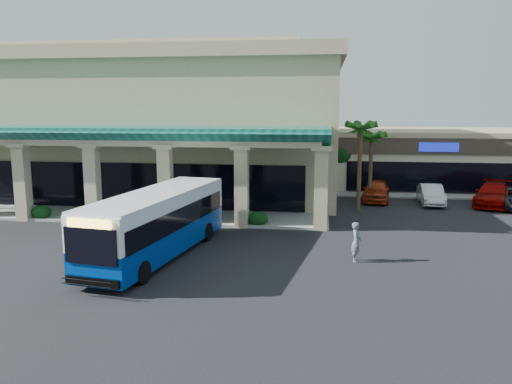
# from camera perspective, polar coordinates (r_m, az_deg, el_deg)

# --- Properties ---
(ground) EXTENTS (110.00, 110.00, 0.00)m
(ground) POSITION_cam_1_polar(r_m,az_deg,el_deg) (24.35, -7.12, -6.72)
(ground) COLOR black
(main_building) EXTENTS (30.80, 14.80, 11.35)m
(main_building) POSITION_cam_1_polar(r_m,az_deg,el_deg) (41.09, -12.48, 7.77)
(main_building) COLOR tan
(main_building) RESTS_ON ground
(arcade) EXTENTS (30.00, 6.20, 5.70)m
(arcade) POSITION_cam_1_polar(r_m,az_deg,el_deg) (32.82, -17.79, 2.19)
(arcade) COLOR #0E584D
(arcade) RESTS_ON ground
(strip_mall) EXTENTS (22.50, 12.50, 4.90)m
(strip_mall) POSITION_cam_1_polar(r_m,az_deg,el_deg) (48.29, 21.99, 3.70)
(strip_mall) COLOR beige
(strip_mall) RESTS_ON ground
(palm_0) EXTENTS (2.40, 2.40, 6.60)m
(palm_0) POSITION_cam_1_polar(r_m,az_deg,el_deg) (33.86, 11.77, 3.43)
(palm_0) COLOR #1D5416
(palm_0) RESTS_ON ground
(palm_1) EXTENTS (2.40, 2.40, 5.80)m
(palm_1) POSITION_cam_1_polar(r_m,az_deg,el_deg) (36.95, 12.97, 3.26)
(palm_1) COLOR #1D5416
(palm_1) RESTS_ON ground
(broadleaf_tree) EXTENTS (2.60, 2.60, 4.81)m
(broadleaf_tree) POSITION_cam_1_polar(r_m,az_deg,el_deg) (41.84, 9.60, 3.40)
(broadleaf_tree) COLOR black
(broadleaf_tree) RESTS_ON ground
(transit_bus) EXTENTS (4.15, 11.09, 3.02)m
(transit_bus) POSITION_cam_1_polar(r_m,az_deg,el_deg) (23.44, -11.13, -3.65)
(transit_bus) COLOR #013291
(transit_bus) RESTS_ON ground
(pedestrian) EXTENTS (0.50, 0.70, 1.79)m
(pedestrian) POSITION_cam_1_polar(r_m,az_deg,el_deg) (22.83, 11.38, -5.61)
(pedestrian) COLOR #555C6C
(pedestrian) RESTS_ON ground
(car_silver) EXTENTS (2.47, 4.87, 1.59)m
(car_silver) POSITION_cam_1_polar(r_m,az_deg,el_deg) (37.88, 13.56, 0.17)
(car_silver) COLOR #A53415
(car_silver) RESTS_ON ground
(car_white) EXTENTS (1.71, 4.37, 1.42)m
(car_white) POSITION_cam_1_polar(r_m,az_deg,el_deg) (37.77, 19.37, -0.26)
(car_white) COLOR silver
(car_white) RESTS_ON ground
(car_red) EXTENTS (4.16, 5.94, 1.60)m
(car_red) POSITION_cam_1_polar(r_m,az_deg,el_deg) (38.92, 25.48, -0.25)
(car_red) COLOR #860300
(car_red) RESTS_ON ground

